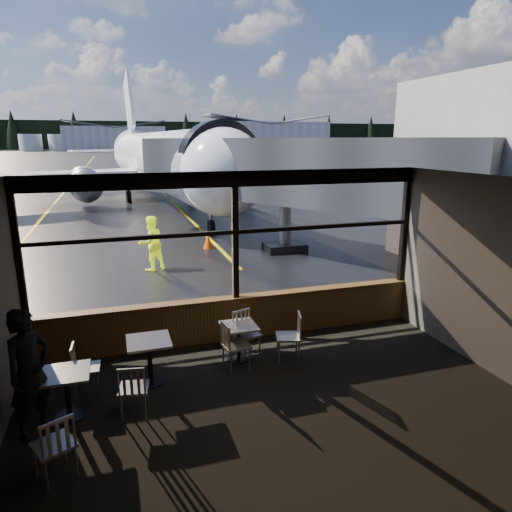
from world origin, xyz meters
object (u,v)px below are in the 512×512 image
airliner (159,123)px  chair_near_n (247,335)px  passenger (30,373)px  ground_crew (151,243)px  chair_mid_w (87,368)px  jet_bridge (297,192)px  chair_mid_s (134,389)px  chair_near_e (288,337)px  chair_left_s (54,446)px  cafe_table_left (68,395)px  chair_near_w (236,346)px  cafe_table_near (239,343)px  cafe_table_mid (150,362)px  cone_nose (208,242)px

airliner → chair_near_n: airliner is taller
chair_near_n → passenger: passenger is taller
chair_near_n → ground_crew: 6.90m
chair_mid_w → ground_crew: (1.67, 7.22, 0.43)m
jet_bridge → chair_mid_s: (-5.79, -7.73, -1.93)m
chair_near_e → chair_mid_s: 3.03m
chair_near_e → chair_near_n: bearing=78.0°
ground_crew → chair_left_s: bearing=50.5°
cafe_table_left → chair_near_e: bearing=10.9°
airliner → jet_bridge: size_ratio=3.09×
chair_near_e → chair_near_w: (-1.03, -0.07, -0.00)m
chair_near_w → airliner: bearing=168.7°
chair_near_n → chair_mid_s: size_ratio=1.02×
airliner → chair_left_s: size_ratio=36.26×
jet_bridge → chair_near_w: bearing=-120.1°
jet_bridge → chair_near_n: jet_bridge is taller
cafe_table_near → chair_near_w: size_ratio=0.75×
cafe_table_left → airliner: bearing=80.5°
cafe_table_near → chair_mid_w: size_ratio=0.81×
cafe_table_mid → ground_crew: 7.26m
jet_bridge → chair_mid_w: size_ratio=12.43×
chair_near_n → chair_mid_w: 2.91m
chair_mid_s → chair_mid_w: (-0.71, 0.90, -0.01)m
airliner → chair_left_s: (-4.12, -25.77, -4.68)m
jet_bridge → cafe_table_mid: (-5.48, -6.82, -1.98)m
chair_near_w → chair_mid_s: chair_near_w is taller
jet_bridge → passenger: 10.65m
chair_near_n → chair_near_w: bearing=35.7°
chair_near_e → chair_mid_w: 3.58m
chair_near_w → chair_left_s: (-2.84, -2.00, -0.01)m
cafe_table_near → chair_left_s: size_ratio=0.77×
cafe_table_left → chair_near_e: 3.90m
chair_near_w → chair_mid_s: bearing=-72.0°
airliner → cafe_table_mid: (-2.81, -23.76, -4.75)m
airliner → chair_near_e: bearing=-95.3°
chair_mid_s → chair_left_s: 1.48m
chair_near_w → jet_bridge: bearing=141.7°
cafe_table_left → passenger: (-0.42, -0.26, 0.57)m
cafe_table_left → chair_left_s: (-0.05, -1.33, 0.09)m
cone_nose → cafe_table_near: bearing=-98.0°
cafe_table_mid → chair_mid_w: bearing=-179.3°
chair_near_e → passenger: (-4.25, -1.00, 0.47)m
cafe_table_near → chair_mid_w: bearing=-172.1°
passenger → cone_nose: size_ratio=3.53×
cafe_table_mid → chair_near_n: (1.86, 0.43, 0.06)m
cafe_table_left → chair_near_e: chair_near_e is taller
airliner → cone_nose: (0.16, -14.16, -4.88)m
chair_near_w → chair_left_s: bearing=-63.1°
jet_bridge → chair_mid_w: bearing=-133.6°
chair_mid_s → jet_bridge: bearing=62.7°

